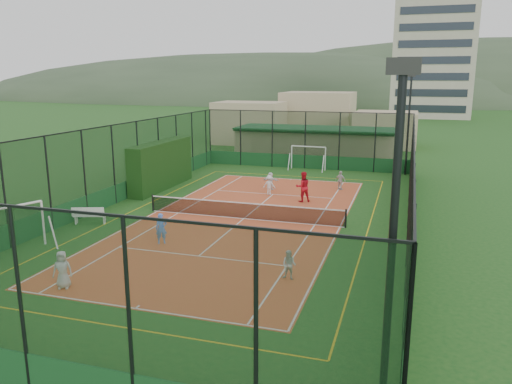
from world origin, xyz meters
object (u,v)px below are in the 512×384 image
apartment_tower (434,40)px  coach (303,187)px  clubhouse (315,144)px  futsal_goal_near (9,231)px  child_near_mid (161,228)px  child_far_right (340,180)px  futsal_goal_far (308,158)px  child_near_left (62,270)px  child_far_left (269,185)px  white_bench (90,215)px  child_near_right (289,265)px  child_far_back (270,181)px  floodlight_ne (408,125)px  floodlight_se (390,277)px

apartment_tower → coach: apartment_tower is taller
clubhouse → futsal_goal_near: clubhouse is taller
child_near_mid → coach: size_ratio=0.76×
child_far_right → futsal_goal_far: bearing=-37.3°
child_near_left → child_far_left: child_near_left is taller
white_bench → child_near_right: 13.07m
child_far_left → coach: bearing=155.8°
futsal_goal_near → child_far_back: (7.84, 16.31, -0.44)m
futsal_goal_far → child_near_mid: (-2.84, -21.81, -0.25)m
child_near_left → child_far_back: 19.14m
futsal_goal_far → coach: futsal_goal_far is taller
child_far_back → coach: 4.09m
floodlight_ne → white_bench: (-16.40, -20.00, -3.63)m
futsal_goal_near → child_far_right: bearing=-13.3°
apartment_tower → coach: (-9.62, -77.03, -14.00)m
child_far_right → floodlight_se: bearing=124.7°
floodlight_ne → child_near_right: bearing=-99.5°
child_near_left → white_bench: bearing=96.0°
white_bench → child_far_left: size_ratio=1.30×
futsal_goal_far → apartment_tower: bearing=83.2°
clubhouse → child_far_right: (4.23, -12.78, -0.88)m
apartment_tower → child_far_left: apartment_tower is taller
floodlight_se → futsal_goal_far: floodlight_se is taller
futsal_goal_far → child_far_back: size_ratio=2.46×
floodlight_se → child_far_right: 26.41m
futsal_goal_near → child_near_mid: (5.98, 3.28, -0.32)m
floodlight_se → child_near_right: bearing=114.8°
floodlight_se → child_far_right: floodlight_se is taller
futsal_goal_near → child_near_mid: size_ratio=2.24×
child_far_right → child_near_right: bearing=116.1°
child_near_left → futsal_goal_near: bearing=129.2°
floodlight_se → child_far_back: bearing=110.6°
futsal_goal_near → futsal_goal_far: futsal_goal_near is taller
floodlight_ne → futsal_goal_far: floodlight_ne is taller
white_bench → child_far_back: 13.30m
white_bench → child_far_back: child_far_back is taller
futsal_goal_near → coach: futsal_goal_near is taller
apartment_tower → child_far_right: 74.58m
futsal_goal_far → coach: 11.74m
child_far_back → futsal_goal_near: bearing=62.5°
clubhouse → child_near_left: bearing=-96.1°
apartment_tower → child_far_right: (-7.77, -72.78, -14.31)m
apartment_tower → white_bench: bearing=-103.1°
clubhouse → child_near_left: (-3.55, -33.13, -0.83)m
floodlight_ne → clubhouse: 10.47m
child_near_left → coach: coach is taller
child_near_right → child_far_back: child_far_back is taller
floodlight_ne → floodlight_se: bearing=-90.0°
futsal_goal_far → child_near_right: (4.12, -24.31, -0.40)m
clubhouse → child_near_left: clubhouse is taller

